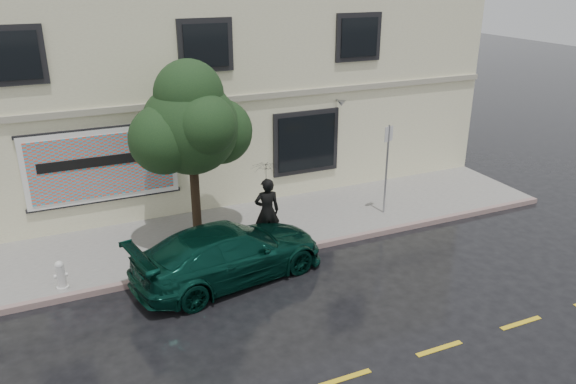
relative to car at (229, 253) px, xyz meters
name	(u,v)px	position (x,y,z in m)	size (l,w,h in m)	color
ground	(274,289)	(0.81, -0.93, -0.71)	(90.00, 90.00, 0.00)	black
sidewalk	(232,232)	(0.81, 2.32, -0.63)	(20.00, 3.50, 0.15)	gray
curb	(253,259)	(0.81, 0.57, -0.63)	(20.00, 0.18, 0.16)	gray
road_marking	(345,378)	(0.81, -4.43, -0.70)	(19.00, 0.12, 0.01)	gold
building	(177,81)	(0.81, 8.07, 2.79)	(20.00, 8.12, 7.00)	#EDEBBF
billboard	(102,166)	(-2.39, 3.99, 1.34)	(4.30, 0.16, 2.20)	white
car	(229,253)	(0.00, 0.00, 0.00)	(2.15, 4.87, 1.42)	#083127
pedestrian	(267,211)	(1.47, 1.16, 0.39)	(0.69, 0.45, 1.89)	black
umbrella	(266,167)	(1.47, 1.16, 1.67)	(0.90, 0.90, 0.66)	black
street_tree	(191,128)	(-0.22, 2.17, 2.66)	(2.49, 2.49, 4.48)	#302415
fire_hydrant	(61,276)	(-3.88, 0.87, -0.20)	(0.31, 0.29, 0.74)	silver
sign_pole	(387,162)	(5.56, 1.62, 1.11)	(0.34, 0.11, 2.80)	gray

